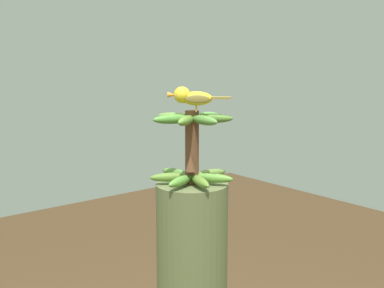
% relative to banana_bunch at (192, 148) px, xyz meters
% --- Properties ---
extents(banana_bunch, '(0.30, 0.30, 0.26)m').
position_rel_banana_bunch_xyz_m(banana_bunch, '(0.00, 0.00, 0.00)').
color(banana_bunch, brown).
rests_on(banana_bunch, banana_tree).
extents(perched_bird, '(0.16, 0.18, 0.09)m').
position_rel_banana_bunch_xyz_m(perched_bird, '(-0.01, 0.01, 0.18)').
color(perched_bird, '#C68933').
rests_on(perched_bird, banana_bunch).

